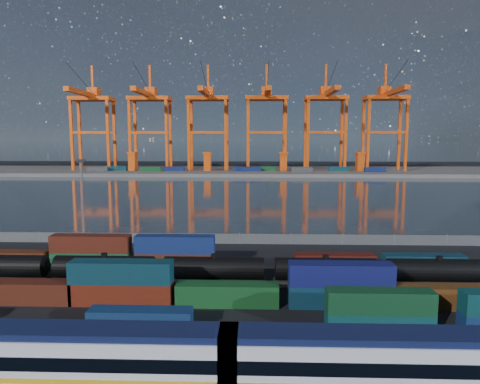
{
  "coord_description": "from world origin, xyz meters",
  "views": [
    {
      "loc": [
        2.79,
        -53.85,
        20.27
      ],
      "look_at": [
        0.0,
        30.0,
        10.0
      ],
      "focal_mm": 32.0,
      "sensor_mm": 36.0,
      "label": 1
    }
  ],
  "objects": [
    {
      "name": "ground",
      "position": [
        0.0,
        0.0,
        0.0
      ],
      "size": [
        700.0,
        700.0,
        0.0
      ],
      "primitive_type": "plane",
      "color": "black",
      "rests_on": "ground"
    },
    {
      "name": "harbor_water",
      "position": [
        0.0,
        105.0,
        0.01
      ],
      "size": [
        700.0,
        700.0,
        0.0
      ],
      "primitive_type": "plane",
      "color": "#29333C",
      "rests_on": "ground"
    },
    {
      "name": "far_quay",
      "position": [
        0.0,
        210.0,
        1.0
      ],
      "size": [
        700.0,
        70.0,
        2.0
      ],
      "primitive_type": "cube",
      "color": "#514F4C",
      "rests_on": "ground"
    },
    {
      "name": "distant_mountains",
      "position": [
        63.02,
        1600.0,
        220.29
      ],
      "size": [
        2470.0,
        1100.0,
        520.0
      ],
      "color": "#1E2630",
      "rests_on": "ground"
    },
    {
      "name": "passenger_train",
      "position": [
        -12.13,
        -22.71,
        2.93
      ],
      "size": [
        79.51,
        3.4,
        5.83
      ],
      "color": "silver",
      "rests_on": "ground"
    },
    {
      "name": "container_row_south",
      "position": [
        3.9,
        -10.68,
        2.05
      ],
      "size": [
        138.6,
        2.25,
        4.79
      ],
      "color": "#3A3C3F",
      "rests_on": "ground"
    },
    {
      "name": "container_row_mid",
      "position": [
        10.84,
        -3.25,
        1.78
      ],
      "size": [
        142.53,
        2.56,
        5.46
      ],
      "color": "#434749",
      "rests_on": "ground"
    },
    {
      "name": "container_row_north",
      "position": [
        -4.22,
        11.23,
        1.83
      ],
      "size": [
        141.07,
        2.52,
        5.38
      ],
      "color": "navy",
      "rests_on": "ground"
    },
    {
      "name": "tanker_string",
      "position": [
        -2.77,
        4.02,
        2.23
      ],
      "size": [
        107.44,
        3.1,
        4.44
      ],
      "color": "black",
      "rests_on": "ground"
    },
    {
      "name": "waterfront_fence",
      "position": [
        -0.0,
        28.0,
        1.0
      ],
      "size": [
        160.12,
        0.12,
        2.2
      ],
      "color": "#595B5E",
      "rests_on": "ground"
    },
    {
      "name": "yard_light_mast",
      "position": [
        -30.0,
        26.0,
        9.3
      ],
      "size": [
        1.6,
        0.4,
        16.6
      ],
      "color": "slate",
      "rests_on": "ground"
    },
    {
      "name": "gantry_cranes",
      "position": [
        -7.5,
        203.29,
        39.59
      ],
      "size": [
        199.84,
        47.69,
        64.58
      ],
      "color": "#EF5110",
      "rests_on": "ground"
    },
    {
      "name": "quay_containers",
      "position": [
        -11.0,
        195.46,
        3.3
      ],
      "size": [
        172.58,
        10.99,
        2.6
      ],
      "color": "navy",
      "rests_on": "far_quay"
    },
    {
      "name": "straddle_carriers",
      "position": [
        -2.5,
        200.0,
        7.82
      ],
      "size": [
        140.0,
        7.0,
        11.1
      ],
      "color": "#EF5110",
      "rests_on": "far_quay"
    }
  ]
}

